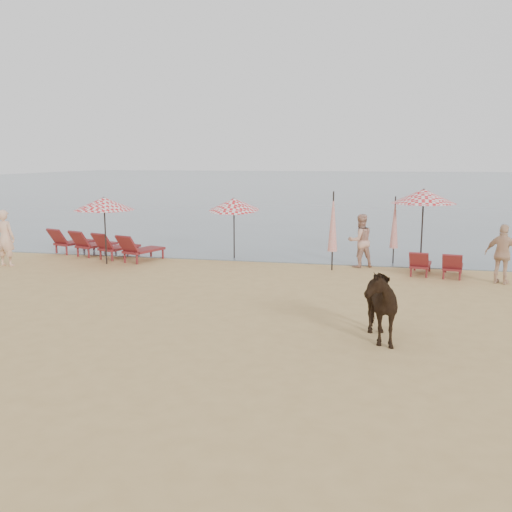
{
  "coord_description": "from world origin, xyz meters",
  "views": [
    {
      "loc": [
        3.25,
        -9.77,
        3.71
      ],
      "look_at": [
        0.0,
        5.0,
        1.1
      ],
      "focal_mm": 40.0,
      "sensor_mm": 36.0,
      "label": 1
    }
  ],
  "objects_px": {
    "lounger_cluster_right": "(436,264)",
    "cow": "(374,302)",
    "umbrella_open_left_b": "(234,204)",
    "umbrella_open_right": "(424,196)",
    "lounger_cluster_left": "(103,244)",
    "umbrella_open_left_a": "(104,204)",
    "umbrella_closed_left": "(333,222)",
    "umbrella_closed_right": "(395,223)",
    "beachgoer_right_b": "(503,254)",
    "beachgoer_left": "(5,238)",
    "beachgoer_right_a": "(360,241)"
  },
  "relations": [
    {
      "from": "umbrella_closed_right",
      "to": "beachgoer_left",
      "type": "bearing_deg",
      "value": -166.36
    },
    {
      "from": "beachgoer_right_a",
      "to": "beachgoer_right_b",
      "type": "relative_size",
      "value": 1.02
    },
    {
      "from": "umbrella_open_left_b",
      "to": "umbrella_open_right",
      "type": "height_order",
      "value": "umbrella_open_right"
    },
    {
      "from": "umbrella_open_right",
      "to": "umbrella_open_left_a",
      "type": "bearing_deg",
      "value": -151.59
    },
    {
      "from": "umbrella_closed_right",
      "to": "cow",
      "type": "distance_m",
      "value": 8.79
    },
    {
      "from": "lounger_cluster_right",
      "to": "umbrella_closed_right",
      "type": "distance_m",
      "value": 2.5
    },
    {
      "from": "lounger_cluster_right",
      "to": "umbrella_closed_left",
      "type": "bearing_deg",
      "value": -176.62
    },
    {
      "from": "lounger_cluster_left",
      "to": "cow",
      "type": "height_order",
      "value": "cow"
    },
    {
      "from": "umbrella_open_left_a",
      "to": "umbrella_closed_left",
      "type": "bearing_deg",
      "value": -12.55
    },
    {
      "from": "lounger_cluster_right",
      "to": "beachgoer_right_b",
      "type": "bearing_deg",
      "value": -11.38
    },
    {
      "from": "umbrella_open_right",
      "to": "beachgoer_right_b",
      "type": "height_order",
      "value": "umbrella_open_right"
    },
    {
      "from": "umbrella_open_left_a",
      "to": "cow",
      "type": "xyz_separation_m",
      "value": [
        9.36,
        -6.66,
        -1.34
      ]
    },
    {
      "from": "cow",
      "to": "beachgoer_right_a",
      "type": "distance_m",
      "value": 8.02
    },
    {
      "from": "lounger_cluster_right",
      "to": "umbrella_open_right",
      "type": "xyz_separation_m",
      "value": [
        -0.36,
        1.86,
        2.02
      ]
    },
    {
      "from": "lounger_cluster_right",
      "to": "beachgoer_left",
      "type": "relative_size",
      "value": 0.91
    },
    {
      "from": "umbrella_open_left_b",
      "to": "beachgoer_right_b",
      "type": "distance_m",
      "value": 9.27
    },
    {
      "from": "lounger_cluster_right",
      "to": "beachgoer_right_a",
      "type": "relative_size",
      "value": 0.97
    },
    {
      "from": "beachgoer_right_b",
      "to": "umbrella_closed_left",
      "type": "bearing_deg",
      "value": 14.31
    },
    {
      "from": "lounger_cluster_right",
      "to": "beachgoer_left",
      "type": "xyz_separation_m",
      "value": [
        -14.42,
        -1.34,
        0.59
      ]
    },
    {
      "from": "umbrella_closed_left",
      "to": "umbrella_open_left_a",
      "type": "bearing_deg",
      "value": -175.86
    },
    {
      "from": "umbrella_closed_left",
      "to": "beachgoer_right_b",
      "type": "bearing_deg",
      "value": -11.07
    },
    {
      "from": "umbrella_closed_left",
      "to": "cow",
      "type": "distance_m",
      "value": 7.42
    },
    {
      "from": "lounger_cluster_right",
      "to": "umbrella_open_right",
      "type": "relative_size",
      "value": 0.67
    },
    {
      "from": "umbrella_open_left_a",
      "to": "umbrella_open_left_b",
      "type": "relative_size",
      "value": 1.01
    },
    {
      "from": "lounger_cluster_left",
      "to": "lounger_cluster_right",
      "type": "distance_m",
      "value": 12.02
    },
    {
      "from": "umbrella_closed_left",
      "to": "umbrella_closed_right",
      "type": "xyz_separation_m",
      "value": [
        2.01,
        1.52,
        -0.15
      ]
    },
    {
      "from": "umbrella_open_right",
      "to": "lounger_cluster_right",
      "type": "bearing_deg",
      "value": -61.77
    },
    {
      "from": "umbrella_closed_left",
      "to": "cow",
      "type": "xyz_separation_m",
      "value": [
        1.46,
        -7.23,
        -0.82
      ]
    },
    {
      "from": "umbrella_open_left_b",
      "to": "beachgoer_right_a",
      "type": "xyz_separation_m",
      "value": [
        4.63,
        -0.67,
        -1.12
      ]
    },
    {
      "from": "lounger_cluster_left",
      "to": "umbrella_closed_left",
      "type": "bearing_deg",
      "value": 14.9
    },
    {
      "from": "lounger_cluster_right",
      "to": "beachgoer_right_b",
      "type": "xyz_separation_m",
      "value": [
        1.81,
        -0.67,
        0.5
      ]
    },
    {
      "from": "umbrella_open_left_b",
      "to": "beachgoer_right_b",
      "type": "height_order",
      "value": "umbrella_open_left_b"
    },
    {
      "from": "umbrella_closed_right",
      "to": "cow",
      "type": "height_order",
      "value": "umbrella_closed_right"
    },
    {
      "from": "lounger_cluster_right",
      "to": "umbrella_closed_right",
      "type": "relative_size",
      "value": 0.74
    },
    {
      "from": "umbrella_open_left_b",
      "to": "cow",
      "type": "relative_size",
      "value": 1.25
    },
    {
      "from": "lounger_cluster_left",
      "to": "umbrella_open_left_b",
      "type": "relative_size",
      "value": 2.03
    },
    {
      "from": "umbrella_open_left_b",
      "to": "lounger_cluster_left",
      "type": "bearing_deg",
      "value": 164.2
    },
    {
      "from": "lounger_cluster_left",
      "to": "umbrella_closed_left",
      "type": "distance_m",
      "value": 8.77
    },
    {
      "from": "umbrella_closed_left",
      "to": "lounger_cluster_left",
      "type": "bearing_deg",
      "value": 175.5
    },
    {
      "from": "cow",
      "to": "beachgoer_right_a",
      "type": "xyz_separation_m",
      "value": [
        -0.58,
        7.99,
        0.12
      ]
    },
    {
      "from": "lounger_cluster_left",
      "to": "lounger_cluster_right",
      "type": "relative_size",
      "value": 2.67
    },
    {
      "from": "lounger_cluster_left",
      "to": "umbrella_open_left_a",
      "type": "relative_size",
      "value": 2.0
    },
    {
      "from": "lounger_cluster_right",
      "to": "beachgoer_left",
      "type": "height_order",
      "value": "beachgoer_left"
    },
    {
      "from": "lounger_cluster_right",
      "to": "cow",
      "type": "bearing_deg",
      "value": -95.93
    },
    {
      "from": "umbrella_open_left_b",
      "to": "cow",
      "type": "bearing_deg",
      "value": -83.48
    },
    {
      "from": "umbrella_open_left_b",
      "to": "umbrella_closed_right",
      "type": "xyz_separation_m",
      "value": [
        5.76,
        0.08,
        -0.56
      ]
    },
    {
      "from": "umbrella_open_left_a",
      "to": "beachgoer_right_a",
      "type": "bearing_deg",
      "value": -8.04
    },
    {
      "from": "beachgoer_right_a",
      "to": "beachgoer_right_b",
      "type": "xyz_separation_m",
      "value": [
        4.24,
        -1.77,
        -0.02
      ]
    },
    {
      "from": "umbrella_open_left_b",
      "to": "umbrella_closed_left",
      "type": "distance_m",
      "value": 4.04
    },
    {
      "from": "beachgoer_right_a",
      "to": "cow",
      "type": "bearing_deg",
      "value": 65.9
    }
  ]
}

